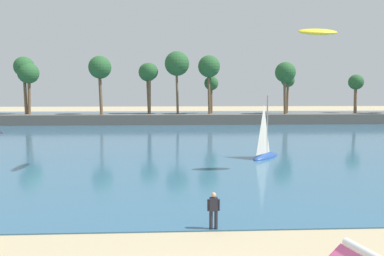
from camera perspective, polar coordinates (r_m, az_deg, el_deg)
The scene contains 5 objects.
sea at distance 61.35m, azimuth -1.41°, elevation 0.19°, with size 220.00×91.40×0.06m, color #33607F.
palm_headland at distance 66.68m, azimuth -1.67°, elevation 4.02°, with size 100.42×6.58×12.82m.
person_at_waterline at distance 16.41m, azimuth 3.30°, elevation -12.34°, with size 0.55×0.21×1.67m.
sailboat_mid_bay at distance 33.74m, azimuth 11.06°, elevation -3.55°, with size 3.54×3.89×5.88m.
kite_aloft_drifting_left at distance 28.54m, azimuth 18.59°, elevation 13.69°, with size 2.91×0.99×0.41m, color yellow.
Camera 1 is at (-1.47, -9.33, 5.99)m, focal length 35.08 mm.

